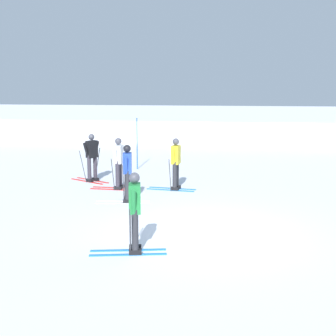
{
  "coord_description": "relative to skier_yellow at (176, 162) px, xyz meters",
  "views": [
    {
      "loc": [
        0.59,
        -11.38,
        3.56
      ],
      "look_at": [
        -1.3,
        3.66,
        0.9
      ],
      "focal_mm": 53.59,
      "sensor_mm": 36.0,
      "label": 1
    }
  ],
  "objects": [
    {
      "name": "ground_plane",
      "position": [
        1.18,
        -4.65,
        -0.92
      ],
      "size": [
        120.0,
        120.0,
        0.0
      ],
      "primitive_type": "plane",
      "color": "silver"
    },
    {
      "name": "far_snow_ridge",
      "position": [
        1.18,
        15.09,
        -0.27
      ],
      "size": [
        80.0,
        6.6,
        1.28
      ],
      "primitive_type": "cube",
      "color": "silver",
      "rests_on": "ground"
    },
    {
      "name": "skier_yellow",
      "position": [
        0.0,
        0.0,
        0.0
      ],
      "size": [
        1.64,
        1.0,
        1.71
      ],
      "color": "#237AC6",
      "rests_on": "ground"
    },
    {
      "name": "skier_white",
      "position": [
        -1.88,
        -0.13,
        -0.0
      ],
      "size": [
        1.62,
        1.0,
        1.71
      ],
      "color": "red",
      "rests_on": "ground"
    },
    {
      "name": "skier_black",
      "position": [
        -3.09,
        0.98,
        0.0
      ],
      "size": [
        1.56,
        1.15,
        1.71
      ],
      "color": "red",
      "rests_on": "ground"
    },
    {
      "name": "skier_green",
      "position": [
        -0.17,
        -6.18,
        -0.0
      ],
      "size": [
        1.64,
        0.99,
        1.71
      ],
      "color": "#237AC6",
      "rests_on": "ground"
    },
    {
      "name": "skier_blue",
      "position": [
        -1.23,
        -1.85,
        0.0
      ],
      "size": [
        1.64,
        1.0,
        1.71
      ],
      "color": "silver",
      "rests_on": "ground"
    },
    {
      "name": "trail_marker_pole",
      "position": [
        -1.97,
        3.73,
        0.12
      ],
      "size": [
        0.04,
        0.04,
        2.07
      ],
      "primitive_type": "cylinder",
      "color": "#1E56AD",
      "rests_on": "ground"
    }
  ]
}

